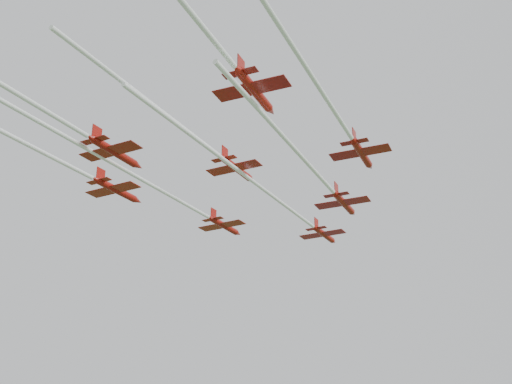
% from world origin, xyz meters
% --- Properties ---
extents(jet_lead, '(20.99, 62.10, 2.54)m').
position_xyz_m(jet_lead, '(7.69, 12.14, 59.97)').
color(jet_lead, '#9F140E').
extents(jet_row2_left, '(21.75, 61.81, 2.43)m').
position_xyz_m(jet_row2_left, '(-8.25, -2.41, 57.83)').
color(jet_row2_left, '#9F140E').
extents(jet_row2_right, '(14.28, 47.59, 2.56)m').
position_xyz_m(jet_row2_right, '(15.15, -0.87, 58.41)').
color(jet_row2_right, '#9F140E').
extents(jet_row3_left, '(18.11, 48.83, 2.76)m').
position_xyz_m(jet_row3_left, '(-20.94, -7.92, 60.74)').
color(jet_row3_left, '#9F140E').
extents(jet_row3_mid, '(14.79, 42.23, 2.49)m').
position_xyz_m(jet_row3_mid, '(0.21, -9.52, 61.09)').
color(jet_row3_mid, '#9F140E').
extents(jet_row3_right, '(13.84, 50.94, 2.38)m').
position_xyz_m(jet_row3_right, '(18.62, -19.79, 58.58)').
color(jet_row3_right, '#9F140E').
extents(jet_row4_left, '(21.85, 64.74, 2.55)m').
position_xyz_m(jet_row4_left, '(-15.22, -33.09, 57.99)').
color(jet_row4_left, '#9F140E').
extents(jet_row4_right, '(14.59, 54.17, 2.66)m').
position_xyz_m(jet_row4_right, '(7.34, -35.42, 60.38)').
color(jet_row4_right, '#9F140E').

